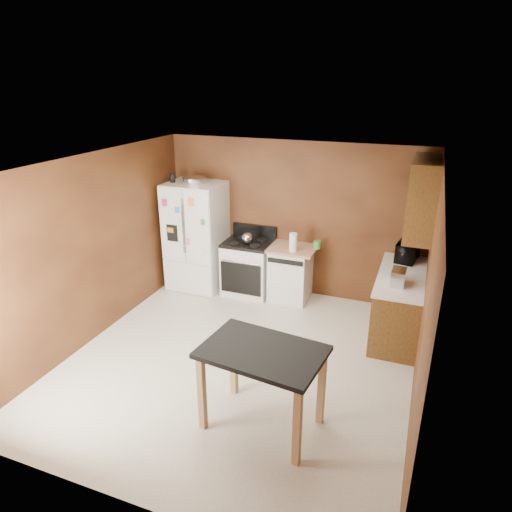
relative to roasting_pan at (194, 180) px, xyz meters
The scene contains 18 objects.
floor 3.05m from the roasting_pan, 50.50° to the right, with size 4.50×4.50×0.00m, color silver.
ceiling 2.52m from the roasting_pan, 50.50° to the right, with size 4.50×4.50×0.00m, color white.
wall_back 1.70m from the roasting_pan, 13.57° to the left, with size 4.20×4.20×0.00m, color brown.
wall_front 4.45m from the roasting_pan, 69.45° to the right, with size 4.20×4.20×0.00m, color brown.
wall_left 2.05m from the roasting_pan, 106.42° to the right, with size 4.50×4.50×0.00m, color brown.
wall_right 4.14m from the roasting_pan, 27.23° to the right, with size 4.50×4.50×0.00m, color brown.
roasting_pan is the anchor object (origin of this frame).
pen_cup 0.36m from the roasting_pan, 167.56° to the right, with size 0.09×0.09×0.13m, color black.
kettle 1.26m from the roasting_pan, ahead, with size 0.18×0.18×0.18m, color silver.
paper_towel 1.89m from the roasting_pan, ahead, with size 0.12×0.12×0.29m, color white.
green_canister 2.21m from the roasting_pan, ahead, with size 0.11×0.11×0.12m, color green.
toaster 3.50m from the roasting_pan, 13.14° to the right, with size 0.17×0.28×0.20m, color silver.
microwave 3.46m from the roasting_pan, ahead, with size 0.48×0.33×0.27m, color black.
refrigerator 0.95m from the roasting_pan, 104.22° to the right, with size 0.90×0.80×1.80m.
gas_range 1.66m from the roasting_pan, ahead, with size 0.76×0.68×1.10m.
dishwasher 2.14m from the roasting_pan, ahead, with size 0.78×0.63×0.89m.
right_cabinets 3.54m from the roasting_pan, ahead, with size 0.63×1.58×2.45m.
island 3.75m from the roasting_pan, 52.00° to the right, with size 1.27×0.93×0.91m.
Camera 1 is at (1.96, -4.52, 3.40)m, focal length 32.00 mm.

